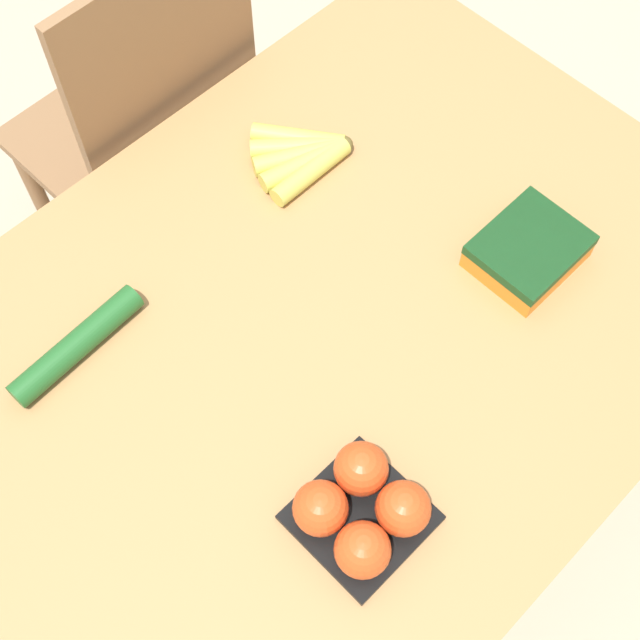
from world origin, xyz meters
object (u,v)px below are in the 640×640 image
(chair, at_px, (148,135))
(tomato_pack, at_px, (362,510))
(banana_bunch, at_px, (303,155))
(carrot_bag, at_px, (529,249))
(cucumber_near, at_px, (77,345))

(chair, height_order, tomato_pack, chair)
(chair, distance_m, banana_bunch, 0.46)
(banana_bunch, bearing_deg, tomato_pack, -126.98)
(carrot_bag, distance_m, cucumber_near, 0.70)
(chair, height_order, banana_bunch, chair)
(chair, relative_size, tomato_pack, 6.14)
(chair, relative_size, carrot_bag, 6.16)
(banana_bunch, xyz_separation_m, tomato_pack, (-0.37, -0.49, 0.02))
(chair, height_order, cucumber_near, chair)
(banana_bunch, height_order, carrot_bag, carrot_bag)
(chair, relative_size, banana_bunch, 5.82)
(banana_bunch, height_order, tomato_pack, tomato_pack)
(tomato_pack, height_order, carrot_bag, tomato_pack)
(tomato_pack, xyz_separation_m, carrot_bag, (0.48, 0.10, -0.01))
(carrot_bag, bearing_deg, chair, 102.54)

